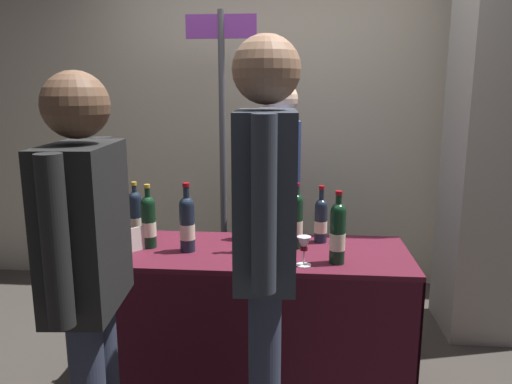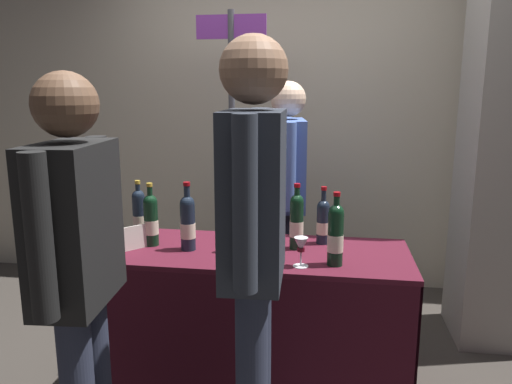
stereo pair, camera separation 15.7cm
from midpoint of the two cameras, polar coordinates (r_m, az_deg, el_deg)
The scene contains 17 objects.
back_partition at distance 3.94m, azimuth 0.87°, elevation 9.94°, with size 5.51×0.12×2.84m, color #B2A893.
concrete_pillar at distance 3.33m, azimuth 25.46°, elevation 11.76°, with size 0.52×0.52×3.23m, color gray.
tasting_table at distance 2.59m, azimuth -1.78°, elevation -11.94°, with size 1.53×0.60×0.76m.
featured_wine_bottle at distance 2.50m, azimuth 2.85°, elevation -3.28°, with size 0.07×0.07×0.34m.
display_bottle_0 at distance 2.65m, azimuth -2.70°, elevation -2.82°, with size 0.07×0.07×0.30m.
display_bottle_1 at distance 2.61m, azimuth 5.82°, elevation -3.22°, with size 0.07×0.07×0.30m.
display_bottle_2 at distance 2.58m, azimuth -14.06°, elevation -3.31°, with size 0.07×0.07×0.33m.
display_bottle_3 at distance 2.65m, azimuth -15.43°, elevation -2.84°, with size 0.07×0.07×0.33m.
display_bottle_4 at distance 2.29m, azimuth 7.50°, elevation -4.69°, with size 0.07×0.07×0.34m.
display_bottle_5 at distance 2.48m, azimuth -9.79°, elevation -3.57°, with size 0.08×0.08×0.35m.
wine_glass_near_vendor at distance 2.26m, azimuth 3.59°, elevation -6.23°, with size 0.07×0.07×0.14m.
flower_vase at distance 2.44m, azimuth -1.83°, elevation -4.01°, with size 0.10×0.10×0.41m.
brochure_stand at distance 2.54m, azimuth -16.25°, elevation -5.48°, with size 0.17×0.01×0.12m, color silver.
vendor_presenter at distance 3.17m, azimuth 1.32°, elevation 1.06°, with size 0.26×0.59×1.60m.
taster_foreground_right at distance 1.79m, azimuth -1.39°, elevation -4.59°, with size 0.24×0.56×1.74m.
taster_foreground_left at distance 1.84m, azimuth -21.32°, elevation -7.78°, with size 0.24×0.56×1.61m.
booth_signpost at distance 3.35m, azimuth -5.24°, elevation 6.28°, with size 0.46×0.04×2.05m.
Camera 1 is at (0.21, -2.36, 1.55)m, focal length 34.54 mm.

